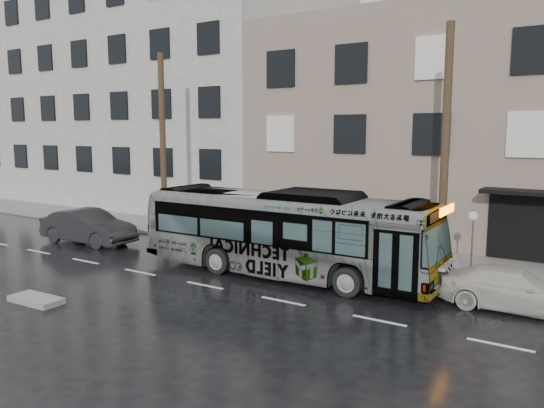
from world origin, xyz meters
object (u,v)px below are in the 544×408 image
(dark_sedan, at_px, (88,227))
(bus, at_px, (285,233))
(utility_pole_front, at_px, (445,150))
(sign_post, at_px, (472,243))
(white_sedan, at_px, (514,289))
(utility_pole_rear, at_px, (163,145))

(dark_sedan, bearing_deg, bus, -92.13)
(bus, relative_size, dark_sedan, 2.34)
(utility_pole_front, distance_m, sign_post, 3.48)
(utility_pole_front, bearing_deg, dark_sedan, -167.75)
(bus, height_order, white_sedan, bus)
(dark_sedan, bearing_deg, utility_pole_front, -81.15)
(utility_pole_front, height_order, dark_sedan, utility_pole_front)
(utility_pole_front, xyz_separation_m, sign_post, (1.10, 0.00, -3.30))
(utility_pole_front, xyz_separation_m, white_sedan, (2.93, -2.71, -4.02))
(utility_pole_front, bearing_deg, sign_post, 0.00)
(sign_post, xyz_separation_m, white_sedan, (1.83, -2.71, -0.72))
(utility_pole_rear, relative_size, white_sedan, 2.08)
(utility_pole_front, relative_size, utility_pole_rear, 1.00)
(utility_pole_front, height_order, bus, utility_pole_front)
(utility_pole_rear, xyz_separation_m, sign_post, (15.10, 0.00, -3.30))
(utility_pole_front, xyz_separation_m, dark_sedan, (-15.71, -3.41, -3.84))
(sign_post, height_order, bus, bus)
(utility_pole_front, relative_size, white_sedan, 2.08)
(bus, distance_m, white_sedan, 7.84)
(utility_pole_rear, relative_size, sign_post, 3.75)
(utility_pole_front, xyz_separation_m, utility_pole_rear, (-14.00, 0.00, 0.00))
(utility_pole_rear, distance_m, dark_sedan, 5.41)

